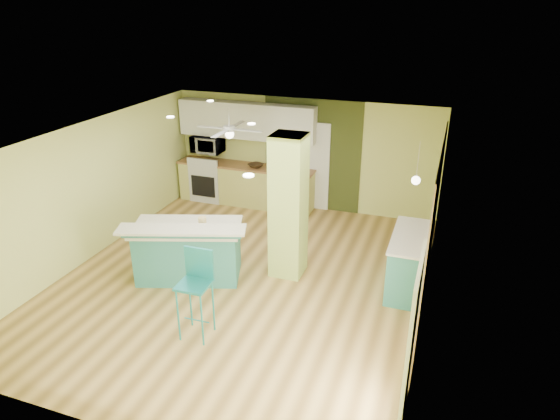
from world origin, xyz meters
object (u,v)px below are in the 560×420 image
object	(u,v)px
peninsula	(188,250)
bar_stool	(197,279)
side_counter	(409,262)
canister	(202,223)
fruit_bowl	(256,166)

from	to	relation	value
peninsula	bar_stool	bearing A→B (deg)	-74.45
peninsula	bar_stool	distance (m)	1.67
side_counter	canister	size ratio (longest dim) A/B	7.70
peninsula	canister	distance (m)	0.61
fruit_bowl	canister	distance (m)	3.34
peninsula	fruit_bowl	size ratio (longest dim) A/B	6.62
bar_stool	side_counter	bearing A→B (deg)	38.29
side_counter	bar_stool	bearing A→B (deg)	-140.24
bar_stool	peninsula	bearing A→B (deg)	122.68
bar_stool	fruit_bowl	size ratio (longest dim) A/B	4.00
fruit_bowl	canister	size ratio (longest dim) A/B	1.70
peninsula	side_counter	size ratio (longest dim) A/B	1.47
bar_stool	side_counter	xyz separation A→B (m)	(2.70, 2.25, -0.40)
peninsula	side_counter	distance (m)	3.73
bar_stool	fruit_bowl	world-z (taller)	bar_stool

